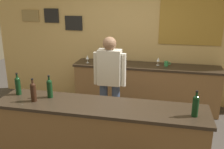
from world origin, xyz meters
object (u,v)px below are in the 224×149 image
at_px(wine_bottle_c, 50,88).
at_px(wine_glass_b, 98,57).
at_px(wine_bottle_a, 18,85).
at_px(wine_bottle_d, 196,105).
at_px(coffee_mug, 166,64).
at_px(wine_bottle_b, 33,91).
at_px(wine_glass_c, 158,60).
at_px(bartender, 110,80).
at_px(wine_glass_a, 87,58).

height_order(wine_bottle_c, wine_glass_b, wine_bottle_c).
xyz_separation_m(wine_bottle_a, wine_bottle_d, (2.29, -0.16, 0.00)).
height_order(wine_bottle_a, wine_bottle_d, same).
bearing_deg(coffee_mug, wine_bottle_b, -127.26).
xyz_separation_m(wine_bottle_d, wine_glass_c, (-0.50, 2.16, -0.05)).
distance_m(bartender, coffee_mug, 1.44).
xyz_separation_m(wine_glass_c, coffee_mug, (0.16, -0.02, -0.06)).
bearing_deg(coffee_mug, wine_bottle_d, -80.97).
bearing_deg(wine_glass_b, wine_glass_c, 2.60).
distance_m(wine_bottle_b, wine_glass_b, 2.13).
bearing_deg(wine_glass_c, wine_glass_b, -177.40).
bearing_deg(wine_bottle_d, wine_bottle_c, 175.14).
relative_size(wine_glass_a, wine_glass_b, 1.00).
distance_m(wine_bottle_c, wine_glass_c, 2.40).
bearing_deg(wine_glass_c, wine_bottle_b, -124.16).
bearing_deg(wine_bottle_a, wine_glass_c, 48.19).
bearing_deg(wine_bottle_c, wine_glass_c, 56.54).
bearing_deg(coffee_mug, wine_glass_c, 172.97).
height_order(wine_glass_a, wine_glass_b, same).
xyz_separation_m(wine_bottle_c, wine_glass_a, (-0.08, 1.88, -0.05)).
bearing_deg(wine_bottle_b, wine_bottle_d, 0.20).
distance_m(wine_bottle_b, wine_bottle_c, 0.22).
relative_size(wine_bottle_d, wine_glass_c, 1.97).
relative_size(wine_bottle_c, wine_bottle_d, 1.00).
relative_size(wine_glass_a, coffee_mug, 1.24).
xyz_separation_m(wine_glass_a, coffee_mug, (1.57, 0.10, -0.06)).
height_order(bartender, wine_bottle_a, bartender).
bearing_deg(wine_bottle_a, wine_glass_a, 78.50).
relative_size(wine_bottle_c, coffee_mug, 2.45).
height_order(wine_glass_c, coffee_mug, wine_glass_c).
relative_size(wine_bottle_c, wine_glass_b, 1.97).
bearing_deg(wine_bottle_b, wine_bottle_c, 48.06).
xyz_separation_m(bartender, wine_glass_a, (-0.70, 1.05, 0.07)).
height_order(wine_bottle_c, wine_glass_a, wine_bottle_c).
height_order(wine_bottle_d, wine_glass_a, wine_bottle_d).
bearing_deg(wine_bottle_a, coffee_mug, 45.42).
height_order(wine_bottle_d, coffee_mug, wine_bottle_d).
distance_m(bartender, wine_glass_b, 1.22).
relative_size(wine_bottle_a, coffee_mug, 2.45).
bearing_deg(wine_bottle_a, wine_bottle_b, -27.14).
bearing_deg(wine_bottle_d, wine_bottle_a, 176.07).
distance_m(wine_bottle_a, coffee_mug, 2.78).
xyz_separation_m(bartender, wine_bottle_c, (-0.62, -0.83, 0.12)).
xyz_separation_m(wine_bottle_c, wine_glass_b, (0.12, 1.95, -0.05)).
xyz_separation_m(wine_bottle_a, wine_bottle_b, (0.32, -0.16, 0.00)).
height_order(bartender, wine_glass_a, bartender).
bearing_deg(wine_glass_a, coffee_mug, 3.76).
height_order(wine_bottle_b, coffee_mug, wine_bottle_b).
xyz_separation_m(wine_bottle_b, coffee_mug, (1.63, 2.14, -0.11)).
bearing_deg(wine_bottle_a, bartender, 37.46).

